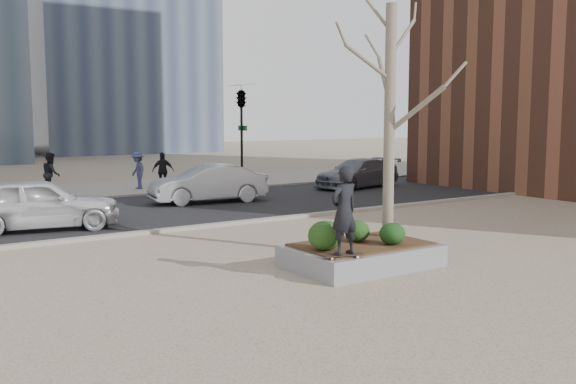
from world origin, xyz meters
TOP-DOWN VIEW (x-y plane):
  - ground at (0.00, 0.00)m, footprint 120.00×120.00m
  - street at (0.00, 10.00)m, footprint 60.00×8.00m
  - far_sidewalk at (0.00, 17.00)m, footprint 60.00×6.00m
  - planter at (1.00, 0.00)m, footprint 3.00×2.00m
  - planter_mulch at (1.00, 0.00)m, footprint 2.70×1.70m
  - sycamore_tree at (2.00, 0.30)m, footprint 2.80×2.80m
  - shrub_left at (-0.05, -0.14)m, footprint 0.69×0.69m
  - shrub_middle at (1.03, 0.19)m, footprint 0.53×0.53m
  - shrub_right at (1.43, -0.46)m, footprint 0.53×0.53m
  - skateboard at (-0.10, -0.77)m, footprint 0.81×0.40m
  - skateboarder at (-0.10, -0.77)m, footprint 0.64×0.45m
  - police_car at (-3.58, 8.15)m, footprint 4.50×2.51m
  - car_silver at (2.85, 10.67)m, footprint 4.33×2.06m
  - car_third at (10.47, 11.42)m, footprint 4.54×2.43m
  - pedestrian_a at (-1.27, 16.21)m, footprint 0.77×0.91m
  - pedestrian_b at (2.31, 16.22)m, footprint 0.60×1.03m
  - pedestrian_c at (3.15, 15.50)m, footprint 0.99×0.63m
  - traffic_light_far at (6.50, 14.60)m, footprint 0.60×2.48m

SIDE VIEW (x-z plane):
  - ground at x=0.00m, z-range 0.00..0.00m
  - street at x=0.00m, z-range 0.00..0.02m
  - far_sidewalk at x=0.00m, z-range 0.00..0.02m
  - planter at x=1.00m, z-range 0.00..0.45m
  - planter_mulch at x=1.00m, z-range 0.45..0.49m
  - skateboard at x=-0.10m, z-range 0.45..0.53m
  - car_third at x=10.47m, z-range 0.02..1.27m
  - car_silver at x=2.85m, z-range 0.02..1.39m
  - shrub_right at x=1.43m, z-range 0.49..0.94m
  - shrub_middle at x=1.03m, z-range 0.49..0.94m
  - police_car at x=-3.58m, z-range 0.02..1.47m
  - shrub_left at x=-0.05m, z-range 0.49..1.08m
  - pedestrian_c at x=3.15m, z-range 0.02..1.59m
  - pedestrian_b at x=2.31m, z-range 0.02..1.61m
  - pedestrian_a at x=-1.27m, z-range 0.02..1.70m
  - skateboarder at x=-0.10m, z-range 0.52..2.20m
  - traffic_light_far at x=6.50m, z-range 0.00..4.50m
  - sycamore_tree at x=2.00m, z-range 0.49..7.09m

